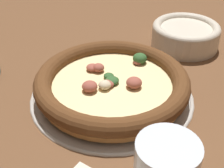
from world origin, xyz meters
name	(u,v)px	position (x,y,z in m)	size (l,w,h in m)	color
ground_plane	(112,96)	(0.00, 0.00, 0.00)	(3.00, 3.00, 0.00)	brown
pizza_tray	(112,94)	(0.00, 0.00, 0.00)	(0.31, 0.31, 0.01)	#B7B2A8
pizza	(112,83)	(0.00, 0.00, 0.03)	(0.29, 0.29, 0.04)	#BC7F42
bowl_near	(185,34)	(0.27, -0.02, 0.03)	(0.16, 0.16, 0.06)	beige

